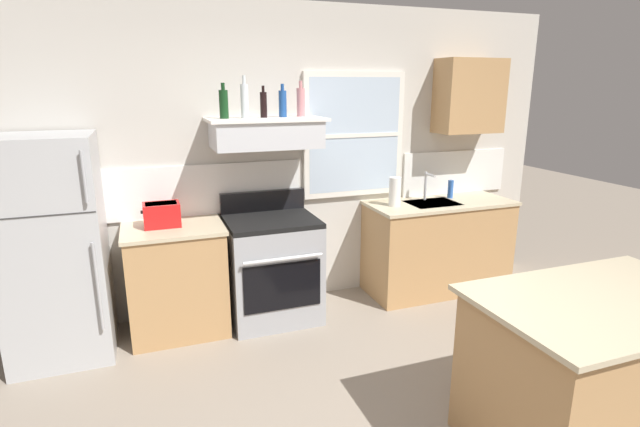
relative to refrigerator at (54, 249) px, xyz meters
The scene contains 17 objects.
back_wall 2.04m from the refrigerator, 11.29° to the left, with size 5.40×0.11×2.70m.
refrigerator is the anchor object (origin of this frame).
counter_left_of_stove 0.93m from the refrigerator, ahead, with size 0.79×0.63×0.91m.
toaster 0.80m from the refrigerator, ahead, with size 0.30×0.20×0.19m.
stove_range 1.69m from the refrigerator, ahead, with size 0.76×0.69×1.09m.
range_hood_shelf 1.83m from the refrigerator, ahead, with size 0.96×0.52×0.24m.
bottle_dark_green_wine 1.67m from the refrigerator, ahead, with size 0.07×0.07×0.28m.
bottle_clear_tall 1.82m from the refrigerator, ahead, with size 0.06×0.06×0.33m.
bottle_balsamic_dark 1.93m from the refrigerator, ahead, with size 0.06×0.06×0.26m.
bottle_blue_liqueur 2.08m from the refrigerator, ahead, with size 0.07×0.07×0.27m.
bottle_rose_pink 2.23m from the refrigerator, ahead, with size 0.07×0.07×0.29m.
counter_right_with_sink 3.37m from the refrigerator, ahead, with size 1.43×0.63×0.91m.
sink_faucet 3.26m from the refrigerator, ahead, with size 0.03×0.17×0.28m.
paper_towel_roll 2.86m from the refrigerator, ahead, with size 0.11×0.11×0.27m, color white.
dish_soap_bottle 3.54m from the refrigerator, ahead, with size 0.06×0.06×0.18m, color blue.
kitchen_island 3.66m from the refrigerator, 36.09° to the right, with size 1.40×0.90×0.91m.
upper_cabinet_right 3.85m from the refrigerator, ahead, with size 0.64×0.32×0.70m.
Camera 1 is at (-1.23, -2.02, 2.01)m, focal length 27.36 mm.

